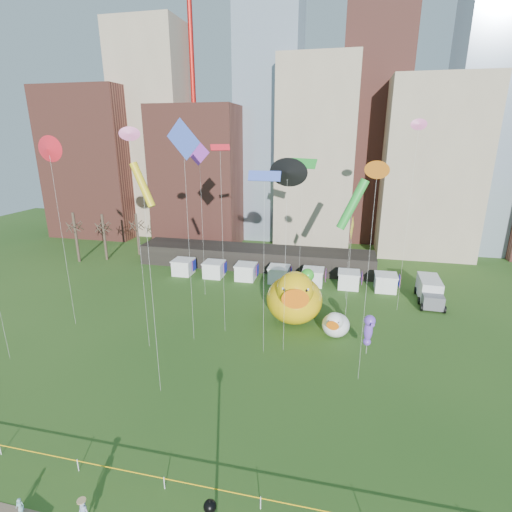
% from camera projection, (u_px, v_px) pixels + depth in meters
% --- Properties ---
extents(ground, '(160.00, 160.00, 0.00)m').
position_uv_depth(ground, '(165.00, 489.00, 23.55)').
color(ground, '#214916').
rests_on(ground, ground).
extents(skyline, '(101.00, 23.00, 68.00)m').
position_uv_depth(skyline, '(309.00, 131.00, 73.47)').
color(skyline, brown).
rests_on(skyline, ground).
extents(pavilion, '(38.00, 6.00, 3.20)m').
position_uv_depth(pavilion, '(255.00, 257.00, 62.99)').
color(pavilion, black).
rests_on(pavilion, ground).
extents(vendor_tents, '(33.24, 2.80, 2.40)m').
position_uv_depth(vendor_tents, '(279.00, 275.00, 56.50)').
color(vendor_tents, white).
rests_on(vendor_tents, ground).
extents(bare_trees, '(8.44, 6.44, 8.50)m').
position_uv_depth(bare_trees, '(105.00, 236.00, 66.44)').
color(bare_trees, '#382B21').
rests_on(bare_trees, ground).
extents(caution_tape, '(50.00, 0.06, 0.90)m').
position_uv_depth(caution_tape, '(164.00, 480.00, 23.34)').
color(caution_tape, white).
rests_on(caution_tape, ground).
extents(big_duck, '(7.41, 9.26, 6.79)m').
position_uv_depth(big_duck, '(294.00, 297.00, 43.69)').
color(big_duck, '#E9B40B').
rests_on(big_duck, ground).
extents(small_duck, '(3.41, 4.25, 3.10)m').
position_uv_depth(small_duck, '(335.00, 324.00, 41.07)').
color(small_duck, white).
rests_on(small_duck, ground).
extents(seahorse_green, '(1.57, 1.93, 6.49)m').
position_uv_depth(seahorse_green, '(307.00, 284.00, 43.41)').
color(seahorse_green, silver).
rests_on(seahorse_green, ground).
extents(seahorse_purple, '(1.36, 1.56, 4.23)m').
position_uv_depth(seahorse_purple, '(369.00, 328.00, 37.23)').
color(seahorse_purple, silver).
rests_on(seahorse_purple, ground).
extents(box_truck, '(3.02, 6.98, 2.93)m').
position_uv_depth(box_truck, '(430.00, 290.00, 49.81)').
color(box_truck, silver).
rests_on(box_truck, ground).
extents(toddler, '(0.37, 0.31, 0.90)m').
position_uv_depth(toddler, '(20.00, 505.00, 21.99)').
color(toddler, white).
rests_on(toddler, footpath).
extents(kite_0, '(2.58, 1.07, 20.70)m').
position_uv_depth(kite_0, '(48.00, 149.00, 38.40)').
color(kite_0, silver).
rests_on(kite_0, ground).
extents(kite_1, '(1.21, 0.37, 22.41)m').
position_uv_depth(kite_1, '(419.00, 127.00, 41.25)').
color(kite_1, silver).
rests_on(kite_1, ground).
extents(kite_3, '(3.90, 2.21, 15.77)m').
position_uv_depth(kite_3, '(353.00, 204.00, 47.20)').
color(kite_3, silver).
rests_on(kite_3, ground).
extents(kite_4, '(1.97, 0.97, 18.90)m').
position_uv_depth(kite_4, '(143.00, 186.00, 27.46)').
color(kite_4, silver).
rests_on(kite_4, ground).
extents(kite_5, '(2.91, 0.58, 17.76)m').
position_uv_depth(kite_5, '(264.00, 177.00, 33.36)').
color(kite_5, silver).
rests_on(kite_5, ground).
extents(kite_6, '(1.26, 0.79, 18.90)m').
position_uv_depth(kite_6, '(377.00, 172.00, 28.67)').
color(kite_6, silver).
rests_on(kite_6, ground).
extents(kite_7, '(2.74, 0.33, 19.88)m').
position_uv_depth(kite_7, '(199.00, 157.00, 46.90)').
color(kite_7, silver).
rests_on(kite_7, ground).
extents(kite_8, '(1.73, 1.37, 19.87)m').
position_uv_depth(kite_8, '(220.00, 151.00, 36.90)').
color(kite_8, silver).
rests_on(kite_8, ground).
extents(kite_9, '(1.16, 0.65, 21.42)m').
position_uv_depth(kite_9, '(130.00, 137.00, 33.36)').
color(kite_9, silver).
rests_on(kite_9, ground).
extents(kite_10, '(2.45, 1.10, 18.84)m').
position_uv_depth(kite_10, '(287.00, 173.00, 33.49)').
color(kite_10, silver).
rests_on(kite_10, ground).
extents(kite_11, '(3.54, 2.48, 18.04)m').
position_uv_depth(kite_11, '(303.00, 164.00, 46.40)').
color(kite_11, silver).
rests_on(kite_11, ground).
extents(kite_12, '(0.36, 2.32, 12.80)m').
position_uv_depth(kite_12, '(352.00, 230.00, 39.26)').
color(kite_12, silver).
rests_on(kite_12, ground).
extents(kite_13, '(3.60, 1.01, 22.21)m').
position_uv_depth(kite_13, '(183.00, 142.00, 34.80)').
color(kite_13, silver).
rests_on(kite_13, ground).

